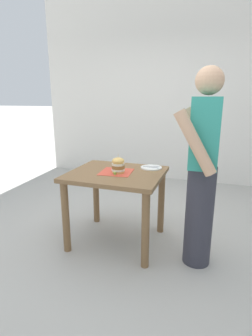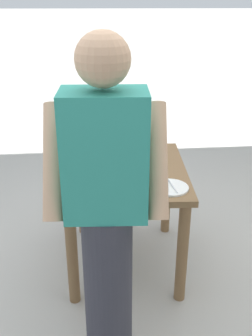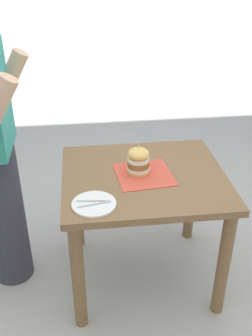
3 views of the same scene
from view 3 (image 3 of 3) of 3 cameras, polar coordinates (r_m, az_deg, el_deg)
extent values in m
plane|color=#ADAAA3|center=(2.64, 2.23, -15.00)|extent=(80.00, 80.00, 0.00)
cube|color=brown|center=(2.19, 2.60, -1.43)|extent=(0.79, 0.90, 0.04)
cylinder|color=brown|center=(2.25, 13.97, -13.39)|extent=(0.07, 0.07, 0.71)
cylinder|color=brown|center=(2.74, 9.41, -3.92)|extent=(0.07, 0.07, 0.71)
cylinder|color=brown|center=(2.13, -6.95, -15.43)|extent=(0.07, 0.07, 0.71)
cylinder|color=brown|center=(2.65, -7.17, -5.07)|extent=(0.07, 0.07, 0.71)
cube|color=#D64C38|center=(2.18, 2.64, -0.91)|extent=(0.33, 0.33, 0.00)
cylinder|color=#E5B25B|center=(2.19, 1.79, -0.40)|extent=(0.12, 0.12, 0.02)
cylinder|color=silver|center=(2.18, 1.80, 0.06)|extent=(0.13, 0.13, 0.02)
cylinder|color=brown|center=(2.16, 1.81, 0.68)|extent=(0.12, 0.12, 0.03)
cylinder|color=silver|center=(2.15, 1.82, 1.32)|extent=(0.12, 0.12, 0.02)
ellipsoid|color=#E5B25B|center=(2.13, 1.83, 2.03)|extent=(0.12, 0.12, 0.07)
cylinder|color=#D1B77F|center=(2.11, 1.85, 3.07)|extent=(0.00, 0.00, 0.05)
cylinder|color=#8EA83D|center=(2.24, 1.91, 0.44)|extent=(0.08, 0.06, 0.02)
cylinder|color=white|center=(1.94, -4.67, -5.23)|extent=(0.22, 0.22, 0.01)
cylinder|color=silver|center=(1.92, -4.66, -5.24)|extent=(0.04, 0.17, 0.01)
cylinder|color=silver|center=(1.94, -4.71, -4.74)|extent=(0.03, 0.17, 0.01)
cylinder|color=#33333D|center=(2.46, -17.21, -6.74)|extent=(0.24, 0.24, 0.90)
cylinder|color=tan|center=(2.34, -17.45, 10.29)|extent=(0.09, 0.34, 0.50)
camera|label=1|loc=(4.21, -16.00, 23.29)|focal=28.00mm
camera|label=2|loc=(2.78, -57.12, 16.47)|focal=42.00mm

